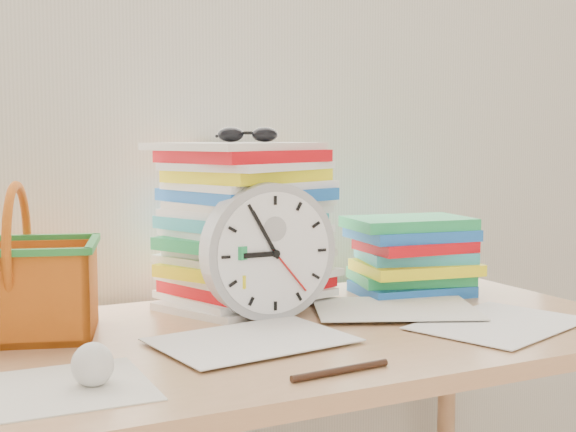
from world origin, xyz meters
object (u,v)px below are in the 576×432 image
desk (261,374)px  paper_stack (245,224)px  basket (18,261)px  clock (268,251)px  book_stack (412,255)px

desk → paper_stack: size_ratio=4.20×
paper_stack → basket: paper_stack is taller
desk → clock: clock is taller
paper_stack → book_stack: size_ratio=1.19×
desk → book_stack: (0.45, 0.17, 0.16)m
clock → book_stack: bearing=12.1°
clock → paper_stack: bearing=84.3°
book_stack → basket: size_ratio=1.07×
desk → basket: bearing=156.4°
desk → basket: size_ratio=5.34×
paper_stack → clock: 0.15m
clock → book_stack: 0.40m
desk → clock: size_ratio=5.41×
basket → clock: bearing=7.1°
desk → book_stack: 0.50m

